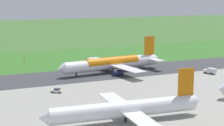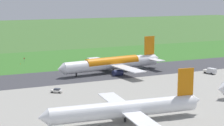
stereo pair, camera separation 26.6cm
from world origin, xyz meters
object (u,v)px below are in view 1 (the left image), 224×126
at_px(airliner_main, 113,63).
at_px(service_truck_baggage, 210,71).
at_px(airliner_parked_mid, 126,109).
at_px(service_car_followme, 57,91).
at_px(traffic_cone_orange, 20,64).
at_px(no_stopping_sign, 24,59).

height_order(airliner_main, service_truck_baggage, airliner_main).
bearing_deg(airliner_parked_mid, service_car_followme, -77.93).
bearing_deg(traffic_cone_orange, airliner_parked_mid, 94.99).
distance_m(no_stopping_sign, traffic_cone_orange, 7.59).
bearing_deg(airliner_parked_mid, traffic_cone_orange, -85.01).
bearing_deg(service_truck_baggage, no_stopping_sign, -43.24).
relative_size(airliner_main, traffic_cone_orange, 98.44).
distance_m(airliner_parked_mid, no_stopping_sign, 111.30).
relative_size(service_truck_baggage, no_stopping_sign, 2.72).
distance_m(service_car_followme, traffic_cone_orange, 64.32).
relative_size(airliner_parked_mid, no_stopping_sign, 21.46).
xyz_separation_m(no_stopping_sign, traffic_cone_orange, (3.35, 6.73, -1.09)).
bearing_deg(service_truck_baggage, traffic_cone_orange, -38.91).
xyz_separation_m(service_truck_baggage, service_car_followme, (73.58, 4.48, -0.56)).
bearing_deg(airliner_main, service_truck_baggage, 151.57).
distance_m(airliner_parked_mid, service_car_followme, 41.10).
bearing_deg(service_car_followme, airliner_main, -143.17).
bearing_deg(no_stopping_sign, service_car_followme, 87.74).
relative_size(airliner_main, service_truck_baggage, 8.70).
bearing_deg(service_truck_baggage, airliner_main, -28.43).
xyz_separation_m(airliner_main, service_car_followme, (34.35, 25.72, -3.51)).
distance_m(airliner_parked_mid, service_truck_baggage, 78.86).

